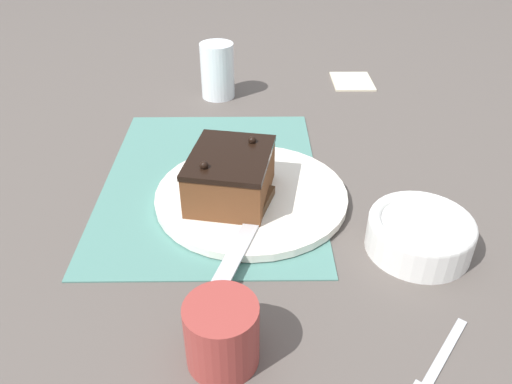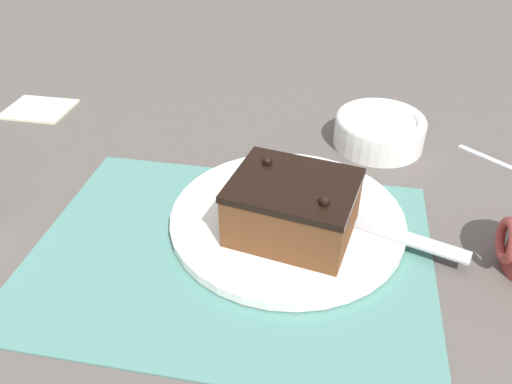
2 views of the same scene
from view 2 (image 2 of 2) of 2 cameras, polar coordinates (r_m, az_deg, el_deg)
The scene contains 7 objects.
ground_plane at distance 0.59m, azimuth -2.85°, elevation -6.98°, with size 3.00×3.00×0.00m, color #544C47.
placemat_woven at distance 0.58m, azimuth -2.86°, elevation -6.84°, with size 0.46×0.34×0.00m, color slate.
cake_plate at distance 0.62m, azimuth 3.57°, elevation -3.02°, with size 0.29×0.29×0.01m.
chocolate_cake at distance 0.57m, azimuth 4.23°, elevation -1.74°, with size 0.16×0.14×0.08m.
serving_knife at distance 0.61m, azimuth 10.18°, elevation -2.72°, with size 0.21×0.09×0.01m.
small_bowl at distance 0.79m, azimuth 13.93°, elevation 6.96°, with size 0.14×0.14×0.05m.
folded_napkin at distance 0.97m, azimuth -23.58°, elevation 8.79°, with size 0.11×0.09×0.01m, color beige.
Camera 2 is at (-0.11, 0.42, 0.40)m, focal length 35.00 mm.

